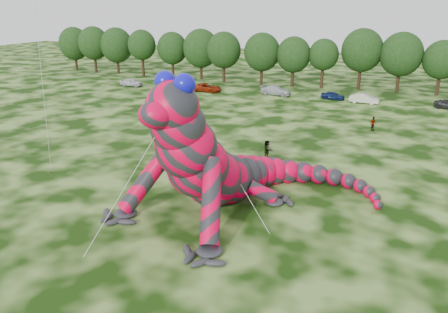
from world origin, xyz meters
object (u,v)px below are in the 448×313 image
at_px(tree_1, 94,50).
at_px(spectator_4, 167,98).
at_px(tree_8, 293,62).
at_px(car_4, 333,95).
at_px(tree_5, 201,54).
at_px(tree_6, 224,57).
at_px(spectator_1, 200,124).
at_px(tree_4, 172,55).
at_px(car_3, 276,90).
at_px(tree_12, 441,68).
at_px(car_1, 182,85).
at_px(car_2, 207,88).
at_px(tree_0, 75,49).
at_px(tree_2, 117,51).
at_px(tree_3, 142,53).
at_px(car_0, 131,82).
at_px(car_5, 364,99).
at_px(spectator_5, 267,149).
at_px(spectator_3, 373,124).
at_px(tree_10, 361,59).
at_px(tree_9, 323,64).
at_px(tree_7, 262,59).
at_px(tree_11, 400,63).
at_px(inflatable_gecko, 226,135).

bearing_deg(tree_1, spectator_4, -36.87).
xyz_separation_m(tree_8, car_4, (8.62, -8.81, -3.84)).
relative_size(tree_5, tree_6, 1.03).
xyz_separation_m(tree_1, car_4, (52.76, -9.88, -4.27)).
distance_m(tree_1, spectator_1, 53.19).
height_order(tree_4, car_3, tree_4).
height_order(tree_12, car_1, tree_12).
distance_m(tree_6, car_2, 10.80).
bearing_deg(tree_0, tree_2, -2.34).
bearing_deg(tree_3, car_0, -70.16).
relative_size(car_3, car_5, 1.16).
height_order(tree_6, spectator_4, tree_6).
xyz_separation_m(spectator_4, spectator_5, (21.07, -18.29, 0.02)).
distance_m(tree_0, spectator_3, 71.61).
height_order(tree_10, spectator_3, tree_10).
height_order(tree_1, tree_9, tree_1).
relative_size(tree_10, car_1, 2.60).
height_order(tree_7, car_5, tree_7).
bearing_deg(spectator_3, tree_0, 107.18).
xyz_separation_m(tree_4, tree_10, (37.04, -0.13, 0.72)).
distance_m(tree_3, car_3, 32.16).
xyz_separation_m(tree_1, tree_12, (68.37, -0.31, -0.42)).
bearing_deg(tree_10, tree_4, 179.79).
height_order(tree_4, tree_9, tree_4).
relative_size(tree_5, tree_9, 1.13).
bearing_deg(spectator_4, car_4, -99.14).
height_order(car_4, spectator_1, spectator_1).
height_order(tree_2, tree_12, tree_2).
height_order(car_1, car_5, car_5).
xyz_separation_m(tree_11, tree_12, (6.23, -0.46, -0.55)).
bearing_deg(tree_3, tree_2, 166.93).
height_order(inflatable_gecko, tree_5, inflatable_gecko).
height_order(tree_12, car_2, tree_12).
relative_size(car_1, spectator_4, 2.26).
bearing_deg(car_3, tree_10, -43.00).
height_order(inflatable_gecko, car_0, inflatable_gecko).
xyz_separation_m(tree_0, spectator_3, (66.01, -27.48, -3.91)).
bearing_deg(tree_5, spectator_4, -79.03).
bearing_deg(tree_11, tree_4, 179.32).
distance_m(inflatable_gecko, tree_10, 51.93).
height_order(tree_0, tree_2, tree_2).
distance_m(tree_1, tree_4, 18.73).
relative_size(tree_3, tree_12, 1.05).
height_order(tree_5, spectator_1, tree_5).
relative_size(tree_8, car_1, 2.21).
xyz_separation_m(tree_3, car_1, (13.82, -9.73, -4.05)).
distance_m(car_0, spectator_1, 33.15).
bearing_deg(car_5, spectator_4, 116.17).
bearing_deg(spectator_4, inflatable_gecko, 178.55).
height_order(inflatable_gecko, tree_9, inflatable_gecko).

